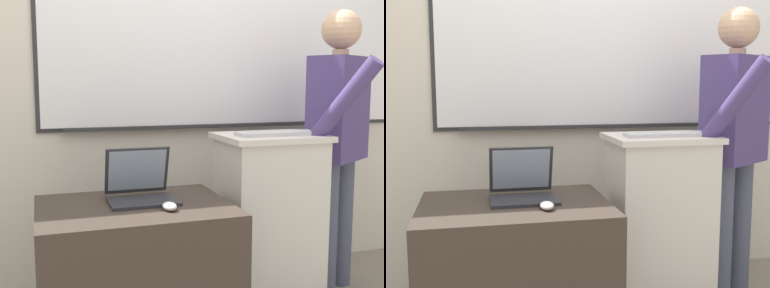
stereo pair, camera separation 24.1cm
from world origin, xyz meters
TOP-DOWN VIEW (x-y plane):
  - back_wall at (0.01, 1.13)m, footprint 6.40×0.17m
  - lectern_podium at (0.27, 0.51)m, footprint 0.55×0.43m
  - side_desk at (-0.52, 0.28)m, footprint 0.86×0.65m
  - person_presenter at (0.74, 0.57)m, footprint 0.56×0.68m
  - laptop at (-0.47, 0.37)m, footprint 0.31×0.29m
  - wireless_keyboard at (0.28, 0.45)m, footprint 0.43×0.13m
  - computer_mouse_by_laptop at (-0.39, 0.15)m, footprint 0.06×0.10m

SIDE VIEW (x-z plane):
  - side_desk at x=-0.52m, z-range 0.00..0.69m
  - lectern_podium at x=0.27m, z-range 0.00..0.97m
  - computer_mouse_by_laptop at x=-0.39m, z-range 0.69..0.73m
  - laptop at x=-0.47m, z-range 0.64..0.89m
  - person_presenter at x=0.74m, z-range 0.13..1.78m
  - wireless_keyboard at x=0.28m, z-range 0.96..0.98m
  - back_wall at x=0.01m, z-range 0.00..2.85m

